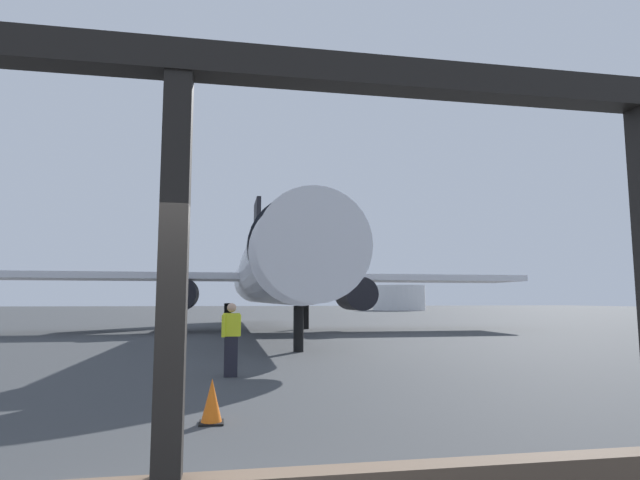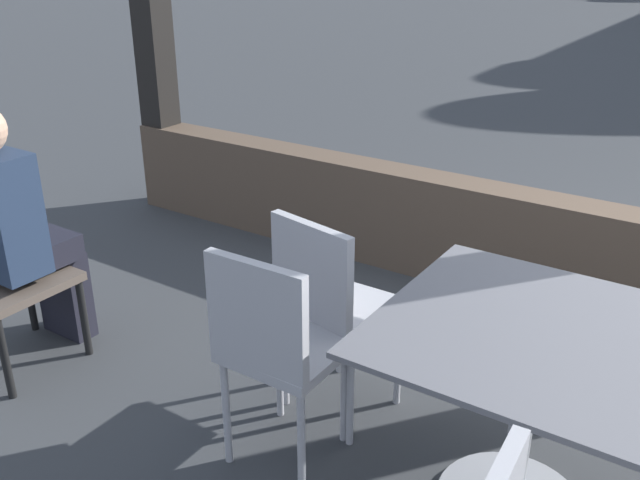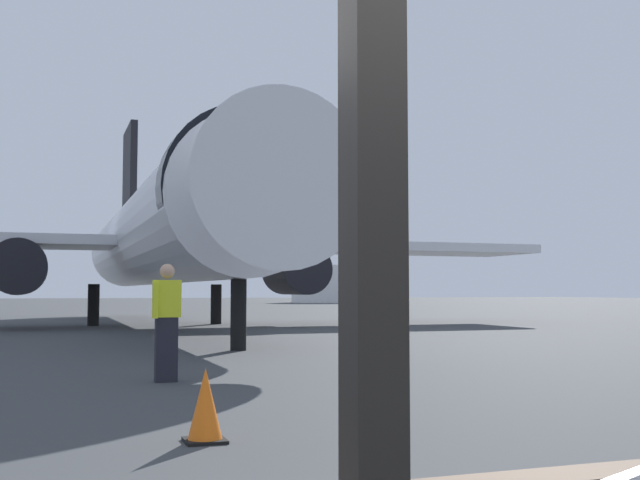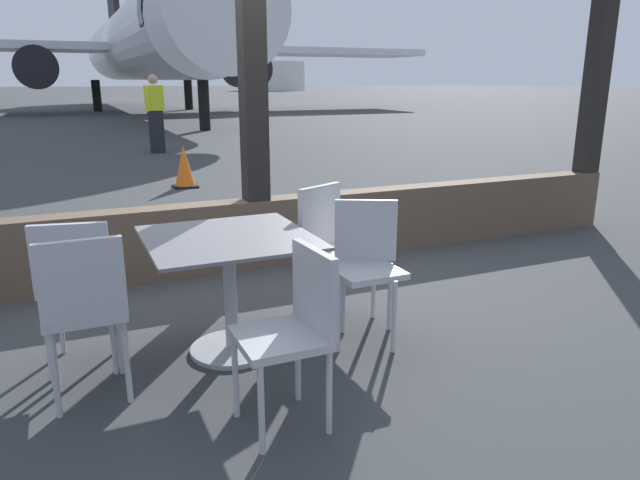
# 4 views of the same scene
# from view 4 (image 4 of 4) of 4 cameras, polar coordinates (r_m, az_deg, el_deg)

# --- Properties ---
(ground_plane) EXTENTS (220.00, 220.00, 0.00)m
(ground_plane) POSITION_cam_4_polar(r_m,az_deg,el_deg) (44.88, -22.55, 12.22)
(ground_plane) COLOR #383A3D
(window_frame) EXTENTS (8.07, 0.24, 3.72)m
(window_frame) POSITION_cam_4_polar(r_m,az_deg,el_deg) (5.07, -6.50, 12.10)
(window_frame) COLOR brown
(window_frame) RESTS_ON ground
(dining_table) EXTENTS (0.95, 0.95, 0.74)m
(dining_table) POSITION_cam_4_polar(r_m,az_deg,el_deg) (3.54, -8.83, -3.60)
(dining_table) COLOR slate
(dining_table) RESTS_ON ground
(cafe_chair_window_left) EXTENTS (0.45, 0.45, 0.90)m
(cafe_chair_window_left) POSITION_cam_4_polar(r_m,az_deg,el_deg) (3.52, -22.66, -3.77)
(cafe_chair_window_left) COLOR #B2B2B7
(cafe_chair_window_left) RESTS_ON ground
(cafe_chair_window_right) EXTENTS (0.51, 0.51, 0.93)m
(cafe_chair_window_right) POSITION_cam_4_polar(r_m,az_deg,el_deg) (4.01, 1.01, -0.07)
(cafe_chair_window_right) COLOR #B2B2B7
(cafe_chair_window_right) RESTS_ON ground
(cafe_chair_aisle_left) EXTENTS (0.51, 0.51, 0.89)m
(cafe_chair_aisle_left) POSITION_cam_4_polar(r_m,az_deg,el_deg) (3.72, 4.49, -1.66)
(cafe_chair_aisle_left) COLOR #B2B2B7
(cafe_chair_aisle_left) RESTS_ON ground
(cafe_chair_aisle_right) EXTENTS (0.41, 0.41, 0.87)m
(cafe_chair_aisle_right) POSITION_cam_4_polar(r_m,az_deg,el_deg) (2.77, -2.43, -7.96)
(cafe_chair_aisle_right) COLOR #B2B2B7
(cafe_chair_aisle_right) RESTS_ON ground
(cafe_chair_side_extra) EXTENTS (0.40, 0.40, 0.90)m
(cafe_chair_side_extra) POSITION_cam_4_polar(r_m,az_deg,el_deg) (3.16, -22.13, -5.74)
(cafe_chair_side_extra) COLOR #B2B2B7
(cafe_chair_side_extra) RESTS_ON ground
(airplane) EXTENTS (31.69, 31.69, 10.29)m
(airplane) POSITION_cam_4_polar(r_m,az_deg,el_deg) (31.82, -16.73, 18.07)
(airplane) COLOR silver
(airplane) RESTS_ON ground
(ground_crew_worker) EXTENTS (0.47, 0.39, 1.74)m
(ground_crew_worker) POSITION_cam_4_polar(r_m,az_deg,el_deg) (13.97, -15.83, 11.90)
(ground_crew_worker) COLOR black
(ground_crew_worker) RESTS_ON ground
(traffic_cone) EXTENTS (0.36, 0.36, 0.65)m
(traffic_cone) POSITION_cam_4_polar(r_m,az_deg,el_deg) (9.34, -13.14, 6.94)
(traffic_cone) COLOR orange
(traffic_cone) RESTS_ON ground
(fuel_storage_tank) EXTENTS (9.05, 9.05, 4.28)m
(fuel_storage_tank) POSITION_cam_4_polar(r_m,az_deg,el_deg) (93.27, -4.35, 15.71)
(fuel_storage_tank) COLOR white
(fuel_storage_tank) RESTS_ON ground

